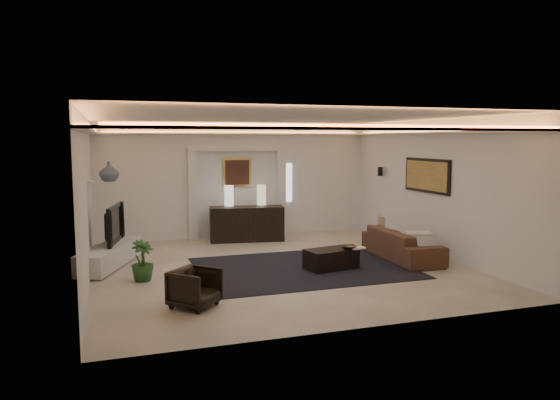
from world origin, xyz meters
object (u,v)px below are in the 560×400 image
object	(u,v)px
sofa	(402,244)
console	(247,225)
coffee_table	(331,258)
armchair	(195,288)

from	to	relation	value
sofa	console	bearing A→B (deg)	42.81
sofa	coffee_table	distance (m)	1.77
console	coffee_table	size ratio (longest dim) A/B	1.83
coffee_table	armchair	world-z (taller)	armchair
console	armchair	distance (m)	5.16
armchair	coffee_table	bearing A→B (deg)	-17.11
console	sofa	xyz separation A→B (m)	(2.56, -2.94, -0.09)
sofa	armchair	world-z (taller)	sofa
sofa	armchair	size ratio (longest dim) A/B	3.36
console	sofa	world-z (taller)	console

